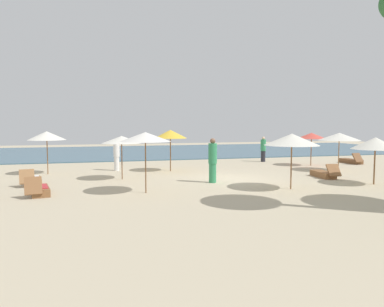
# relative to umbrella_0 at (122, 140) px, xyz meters

# --- Properties ---
(ground_plane) EXTENTS (60.00, 60.00, 0.00)m
(ground_plane) POSITION_rel_umbrella_0_xyz_m (4.80, -1.10, -1.83)
(ground_plane) COLOR #BCAD8E
(ocean_water) EXTENTS (48.00, 16.00, 0.06)m
(ocean_water) POSITION_rel_umbrella_0_xyz_m (4.80, 15.90, -1.80)
(ocean_water) COLOR #3D6075
(ocean_water) RESTS_ON ground_plane
(umbrella_0) EXTENTS (1.79, 1.79, 2.00)m
(umbrella_0) POSITION_rel_umbrella_0_xyz_m (0.00, 0.00, 0.00)
(umbrella_0) COLOR brown
(umbrella_0) RESTS_ON ground_plane
(umbrella_1) EXTENTS (2.14, 2.14, 2.18)m
(umbrella_1) POSITION_rel_umbrella_0_xyz_m (6.21, -4.28, 0.12)
(umbrella_1) COLOR brown
(umbrella_1) RESTS_ON ground_plane
(umbrella_2) EXTENTS (1.87, 1.87, 2.26)m
(umbrella_2) POSITION_rel_umbrella_0_xyz_m (0.59, -3.60, 0.25)
(umbrella_2) COLOR brown
(umbrella_2) RESTS_ON ground_plane
(umbrella_3) EXTENTS (1.79, 1.79, 2.22)m
(umbrella_3) POSITION_rel_umbrella_0_xyz_m (2.75, 2.30, 0.16)
(umbrella_3) COLOR brown
(umbrella_3) RESTS_ON ground_plane
(umbrella_4) EXTENTS (1.88, 1.88, 2.17)m
(umbrella_4) POSITION_rel_umbrella_0_xyz_m (-3.51, 2.75, 0.12)
(umbrella_4) COLOR brown
(umbrella_4) RESTS_ON ground_plane
(umbrella_5) EXTENTS (2.22, 2.22, 2.06)m
(umbrella_5) POSITION_rel_umbrella_0_xyz_m (11.56, 0.04, 0.02)
(umbrella_5) COLOR olive
(umbrella_5) RESTS_ON ground_plane
(umbrella_6) EXTENTS (1.97, 1.97, 1.99)m
(umbrella_6) POSITION_rel_umbrella_0_xyz_m (10.19, -4.18, -0.09)
(umbrella_6) COLOR brown
(umbrella_6) RESTS_ON ground_plane
(umbrella_7) EXTENTS (1.75, 1.75, 1.99)m
(umbrella_7) POSITION_rel_umbrella_0_xyz_m (11.53, 2.62, -0.02)
(umbrella_7) COLOR brown
(umbrella_7) RESTS_ON ground_plane
(lounger_1) EXTENTS (0.74, 1.72, 0.71)m
(lounger_1) POSITION_rel_umbrella_0_xyz_m (14.71, 2.97, -1.66)
(lounger_1) COLOR brown
(lounger_1) RESTS_ON ground_plane
(lounger_2) EXTENTS (0.87, 1.71, 0.74)m
(lounger_2) POSITION_rel_umbrella_0_xyz_m (-3.18, -2.97, -1.66)
(lounger_2) COLOR brown
(lounger_2) RESTS_ON ground_plane
(lounger_4) EXTENTS (0.76, 1.74, 0.70)m
(lounger_4) POSITION_rel_umbrella_0_xyz_m (9.35, -1.88, -1.66)
(lounger_4) COLOR brown
(lounger_4) RESTS_ON ground_plane
(lounger_5) EXTENTS (0.89, 1.74, 0.72)m
(lounger_5) POSITION_rel_umbrella_0_xyz_m (-3.76, -0.51, -1.66)
(lounger_5) COLOR olive
(lounger_5) RESTS_ON ground_plane
(person_0) EXTENTS (0.40, 0.40, 1.94)m
(person_0) POSITION_rel_umbrella_0_xyz_m (3.74, -1.96, -0.85)
(person_0) COLOR #338C59
(person_0) RESTS_ON ground_plane
(person_1) EXTENTS (0.45, 0.45, 1.75)m
(person_1) POSITION_rel_umbrella_0_xyz_m (-0.04, 3.28, -0.95)
(person_1) COLOR white
(person_1) RESTS_ON ground_plane
(person_2) EXTENTS (0.49, 0.49, 1.68)m
(person_2) POSITION_rel_umbrella_0_xyz_m (9.72, 5.43, -0.99)
(person_2) COLOR #26262D
(person_2) RESTS_ON ground_plane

